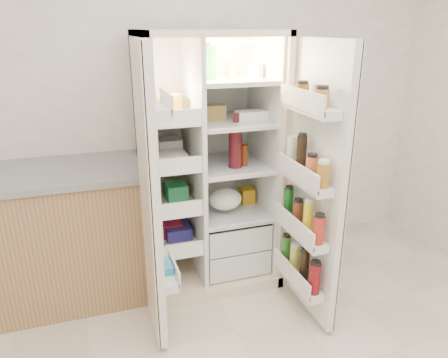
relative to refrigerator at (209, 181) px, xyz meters
name	(u,v)px	position (x,y,z in m)	size (l,w,h in m)	color
wall_back	(189,92)	(-0.05, 0.35, 0.61)	(4.00, 0.02, 2.70)	white
refrigerator	(209,181)	(0.00, 0.00, 0.00)	(0.92, 0.70, 1.80)	beige
freezer_door	(151,202)	(-0.52, -0.60, 0.15)	(0.15, 0.40, 1.72)	white
fridge_door	(314,190)	(0.46, -0.69, 0.13)	(0.17, 0.58, 1.72)	white
kitchen_counter	(49,237)	(-1.14, 0.01, -0.27)	(1.30, 0.69, 0.94)	#A37C51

